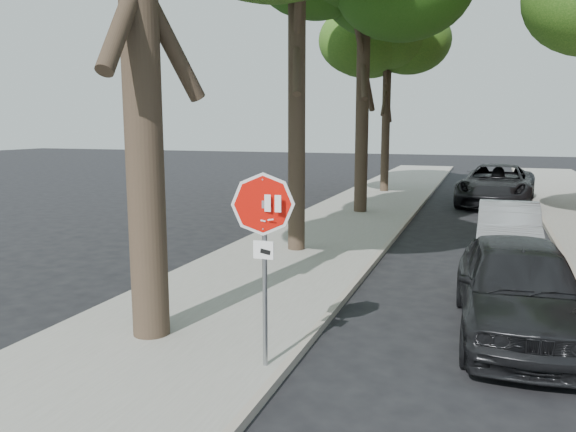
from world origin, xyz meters
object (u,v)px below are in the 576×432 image
tree_far (388,43)px  car_a (519,288)px  stop_sign (264,232)px  car_d (497,185)px  car_b (508,230)px

tree_far → car_a: (5.29, -18.47, -6.43)m
stop_sign → tree_far: size_ratio=0.28×
car_d → car_a: bearing=-84.3°
tree_far → car_d: size_ratio=1.51×
car_b → car_d: size_ratio=0.68×
tree_far → car_a: tree_far is taller
stop_sign → car_d: (3.17, 18.36, -1.09)m
tree_far → stop_sign: bearing=-84.5°
car_a → car_b: size_ratio=1.10×
stop_sign → car_a: bearing=39.2°
car_a → car_d: car_d is taller
stop_sign → car_d: 18.66m
stop_sign → car_d: stop_sign is taller
car_b → tree_far: bearing=113.1°
car_a → car_b: 5.75m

